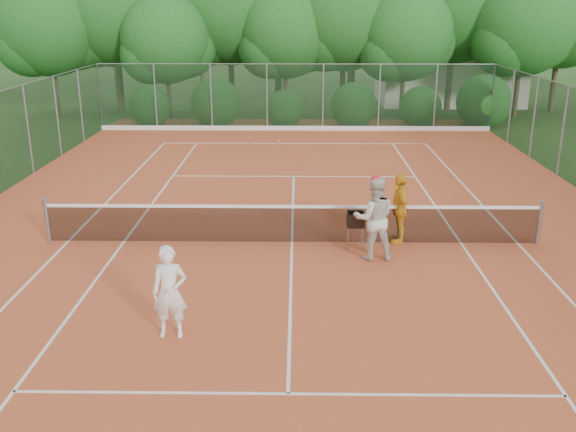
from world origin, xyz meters
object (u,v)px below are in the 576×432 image
Objects in this scene: ball_hopper at (356,220)px; player_yellow at (399,208)px; player_white at (170,292)px; player_center_grp at (374,218)px.

player_yellow is at bearing 7.45° from ball_hopper.
player_yellow is (4.64, 4.77, 0.03)m from player_white.
ball_hopper is at bearing 47.33° from player_white.
player_center_grp is 1.32m from player_yellow.
player_center_grp reaches higher than player_white.
player_white is at bearing -49.23° from player_yellow.
player_white is 0.85× the size of player_center_grp.
player_white is at bearing -145.82° from ball_hopper.
player_yellow reaches higher than player_white.
player_center_grp is 1.14× the size of player_yellow.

